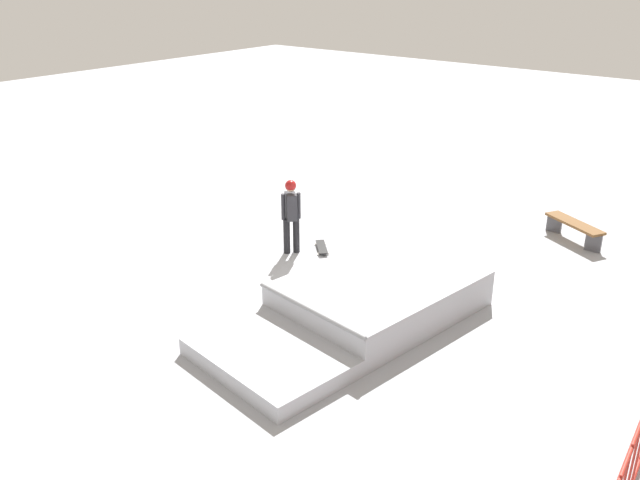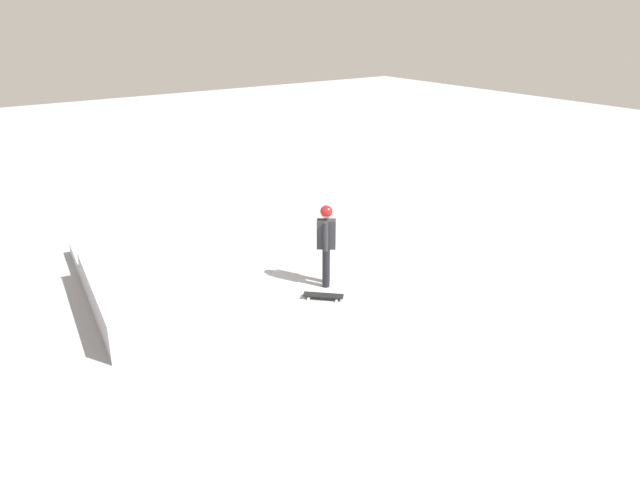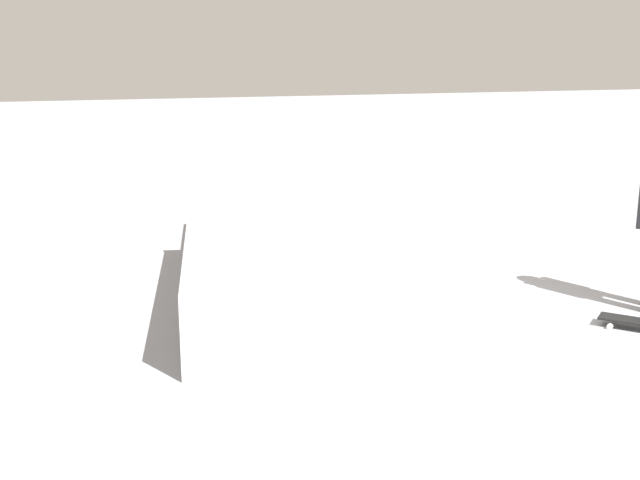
# 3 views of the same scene
# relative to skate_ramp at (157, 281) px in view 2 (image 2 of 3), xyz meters

# --- Properties ---
(ground_plane) EXTENTS (60.00, 60.00, 0.00)m
(ground_plane) POSITION_rel_skate_ramp_xyz_m (-1.56, -0.78, -0.32)
(ground_plane) COLOR #A8AAB2
(skate_ramp) EXTENTS (5.71, 3.34, 0.74)m
(skate_ramp) POSITION_rel_skate_ramp_xyz_m (0.00, 0.00, 0.00)
(skate_ramp) COLOR #B0B3BB
(skate_ramp) RESTS_ON ground
(skater) EXTENTS (0.41, 0.43, 1.73)m
(skater) POSITION_rel_skate_ramp_xyz_m (-1.53, -3.06, 0.69)
(skater) COLOR black
(skater) RESTS_ON ground
(skateboard) EXTENTS (0.71, 0.71, 0.09)m
(skateboard) POSITION_rel_skate_ramp_xyz_m (-2.06, -2.61, -0.24)
(skateboard) COLOR black
(skateboard) RESTS_ON ground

